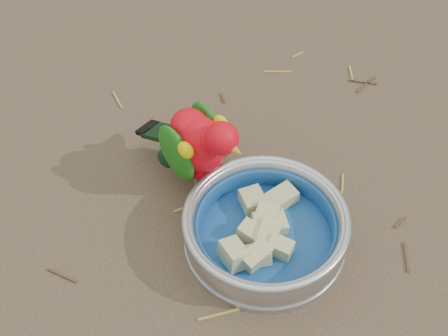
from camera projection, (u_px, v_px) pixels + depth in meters
ground at (248, 249)px, 0.97m from camera, size 60.00×60.00×0.00m
food_bowl at (265, 240)px, 0.97m from camera, size 0.23×0.23×0.02m
bowl_wall at (266, 227)px, 0.95m from camera, size 0.23×0.23×0.04m
fruit_wedges at (266, 230)px, 0.96m from camera, size 0.14×0.14×0.03m
lory_parrot at (199, 150)px, 1.00m from camera, size 0.13×0.20×0.15m
ground_debris at (211, 252)px, 0.96m from camera, size 0.90×0.80×0.01m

